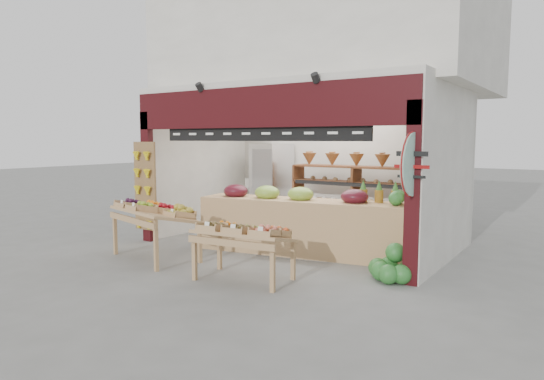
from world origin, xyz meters
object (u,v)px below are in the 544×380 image
(display_table_left, at_px, (154,211))
(display_table_right, at_px, (244,233))
(cardboard_stack, at_px, (242,226))
(watermelon_pile, at_px, (392,268))
(back_shelving, at_px, (356,186))
(mid_counter, at_px, (305,225))
(refrigerator, at_px, (272,185))

(display_table_left, bearing_deg, display_table_right, -6.41)
(cardboard_stack, relative_size, watermelon_pile, 1.38)
(cardboard_stack, relative_size, display_table_left, 0.54)
(back_shelving, bearing_deg, watermelon_pile, -56.07)
(cardboard_stack, xyz_separation_m, mid_counter, (1.96, -0.64, 0.32))
(back_shelving, distance_m, display_table_right, 3.85)
(display_table_right, xyz_separation_m, watermelon_pile, (1.84, 1.22, -0.53))
(back_shelving, distance_m, watermelon_pile, 3.28)
(mid_counter, distance_m, watermelon_pile, 2.07)
(mid_counter, bearing_deg, cardboard_stack, 161.88)
(refrigerator, distance_m, display_table_left, 3.78)
(back_shelving, distance_m, display_table_left, 4.26)
(display_table_left, height_order, display_table_right, display_table_left)
(back_shelving, height_order, mid_counter, back_shelving)
(cardboard_stack, distance_m, display_table_right, 3.31)
(cardboard_stack, bearing_deg, display_table_left, -94.28)
(refrigerator, xyz_separation_m, mid_counter, (2.14, -2.08, -0.45))
(refrigerator, xyz_separation_m, display_table_left, (0.01, -3.78, -0.17))
(watermelon_pile, bearing_deg, mid_counter, 159.26)
(display_table_right, bearing_deg, mid_counter, 91.74)
(cardboard_stack, bearing_deg, display_table_right, -52.00)
(back_shelving, distance_m, mid_counter, 1.98)
(back_shelving, relative_size, display_table_left, 1.56)
(back_shelving, xyz_separation_m, cardboard_stack, (-2.11, -1.24, -0.90))
(display_table_left, distance_m, display_table_right, 2.21)
(cardboard_stack, height_order, mid_counter, mid_counter)
(watermelon_pile, bearing_deg, display_table_left, -166.43)
(refrigerator, relative_size, watermelon_pile, 2.76)
(refrigerator, distance_m, watermelon_pile, 4.99)
(refrigerator, height_order, display_table_left, refrigerator)
(refrigerator, bearing_deg, watermelon_pile, -24.46)
(refrigerator, xyz_separation_m, cardboard_stack, (0.18, -1.44, -0.77))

